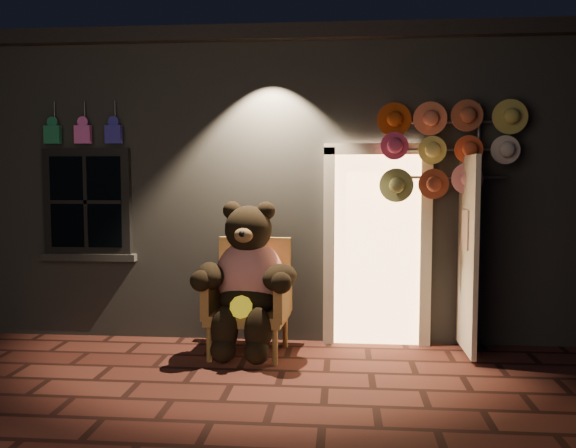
# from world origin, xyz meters

# --- Properties ---
(ground) EXTENTS (60.00, 60.00, 0.00)m
(ground) POSITION_xyz_m (0.00, 0.00, 0.00)
(ground) COLOR #552820
(ground) RESTS_ON ground
(shop_building) EXTENTS (7.30, 5.95, 3.51)m
(shop_building) POSITION_xyz_m (0.00, 3.99, 1.74)
(shop_building) COLOR slate
(shop_building) RESTS_ON ground
(wicker_armchair) EXTENTS (0.86, 0.79, 1.19)m
(wicker_armchair) POSITION_xyz_m (0.02, 1.02, 0.59)
(wicker_armchair) COLOR #B58546
(wicker_armchair) RESTS_ON ground
(teddy_bear) EXTENTS (1.13, 0.90, 1.56)m
(teddy_bear) POSITION_xyz_m (0.02, 0.87, 0.80)
(teddy_bear) COLOR red
(teddy_bear) RESTS_ON ground
(hat_rack) EXTENTS (1.48, 0.22, 2.62)m
(hat_rack) POSITION_xyz_m (2.04, 1.28, 2.12)
(hat_rack) COLOR #59595E
(hat_rack) RESTS_ON ground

